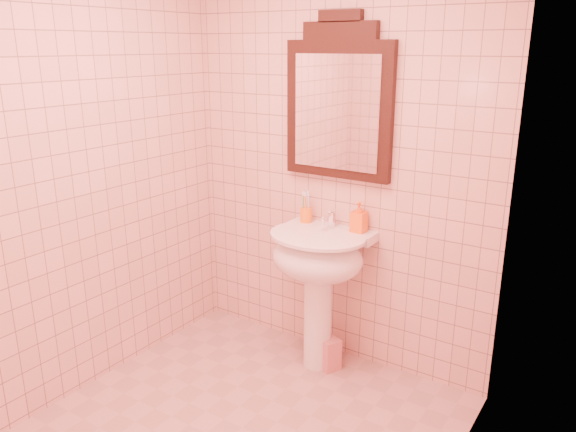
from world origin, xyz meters
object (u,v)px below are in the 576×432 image
Objects in this scene: toothbrush_cup at (306,215)px; soap_dispenser at (359,217)px; pedestal_sink at (318,266)px; towel at (327,352)px; mirror at (338,103)px.

soap_dispenser reaches higher than toothbrush_cup.
towel is at bearing 17.39° from pedestal_sink.
mirror reaches higher than toothbrush_cup.
soap_dispenser is 0.91× the size of towel.
mirror is 1.51m from towel.
pedestal_sink is at bearing -40.66° from toothbrush_cup.
towel is at bearing -29.06° from toothbrush_cup.
mirror is at bearing 109.00° from towel.
mirror is 0.71m from toothbrush_cup.
soap_dispenser is (0.36, 0.01, 0.04)m from toothbrush_cup.
soap_dispenser reaches higher than pedestal_sink.
towel is at bearing -71.00° from mirror.
toothbrush_cup is at bearing -165.20° from mirror.
soap_dispenser is at bearing 1.48° from toothbrush_cup.
toothbrush_cup is at bearing 150.94° from towel.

